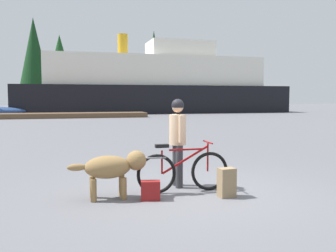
{
  "coord_description": "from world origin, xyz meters",
  "views": [
    {
      "loc": [
        -2.15,
        -6.21,
        1.72
      ],
      "look_at": [
        -0.17,
        1.14,
        1.12
      ],
      "focal_mm": 39.36,
      "sensor_mm": 36.0,
      "label": 1
    }
  ],
  "objects_px": {
    "bicycle": "(183,171)",
    "dog": "(113,167)",
    "backpack": "(227,183)",
    "ferry_boat": "(156,86)",
    "person_cyclist": "(178,134)",
    "handbag_pannier": "(150,190)"
  },
  "relations": [
    {
      "from": "bicycle",
      "to": "person_cyclist",
      "type": "distance_m",
      "value": 0.76
    },
    {
      "from": "bicycle",
      "to": "dog",
      "type": "relative_size",
      "value": 1.3
    },
    {
      "from": "bicycle",
      "to": "person_cyclist",
      "type": "relative_size",
      "value": 1.02
    },
    {
      "from": "person_cyclist",
      "to": "dog",
      "type": "height_order",
      "value": "person_cyclist"
    },
    {
      "from": "ferry_boat",
      "to": "bicycle",
      "type": "bearing_deg",
      "value": -102.36
    },
    {
      "from": "ferry_boat",
      "to": "person_cyclist",
      "type": "bearing_deg",
      "value": -102.47
    },
    {
      "from": "person_cyclist",
      "to": "bicycle",
      "type": "bearing_deg",
      "value": -93.84
    },
    {
      "from": "person_cyclist",
      "to": "backpack",
      "type": "distance_m",
      "value": 1.35
    },
    {
      "from": "person_cyclist",
      "to": "handbag_pannier",
      "type": "height_order",
      "value": "person_cyclist"
    },
    {
      "from": "bicycle",
      "to": "person_cyclist",
      "type": "xyz_separation_m",
      "value": [
        0.03,
        0.44,
        0.63
      ]
    },
    {
      "from": "backpack",
      "to": "ferry_boat",
      "type": "distance_m",
      "value": 35.5
    },
    {
      "from": "bicycle",
      "to": "dog",
      "type": "height_order",
      "value": "bicycle"
    },
    {
      "from": "person_cyclist",
      "to": "handbag_pannier",
      "type": "bearing_deg",
      "value": -132.02
    },
    {
      "from": "backpack",
      "to": "person_cyclist",
      "type": "bearing_deg",
      "value": 122.99
    },
    {
      "from": "backpack",
      "to": "handbag_pannier",
      "type": "height_order",
      "value": "backpack"
    },
    {
      "from": "backpack",
      "to": "ferry_boat",
      "type": "relative_size",
      "value": 0.02
    },
    {
      "from": "backpack",
      "to": "dog",
      "type": "bearing_deg",
      "value": 167.53
    },
    {
      "from": "dog",
      "to": "person_cyclist",
      "type": "bearing_deg",
      "value": 21.65
    },
    {
      "from": "person_cyclist",
      "to": "ferry_boat",
      "type": "bearing_deg",
      "value": 77.53
    },
    {
      "from": "bicycle",
      "to": "ferry_boat",
      "type": "xyz_separation_m",
      "value": [
        7.5,
        34.22,
        2.61
      ]
    },
    {
      "from": "handbag_pannier",
      "to": "ferry_boat",
      "type": "xyz_separation_m",
      "value": [
        8.17,
        34.57,
        2.83
      ]
    },
    {
      "from": "handbag_pannier",
      "to": "dog",
      "type": "bearing_deg",
      "value": 155.56
    }
  ]
}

